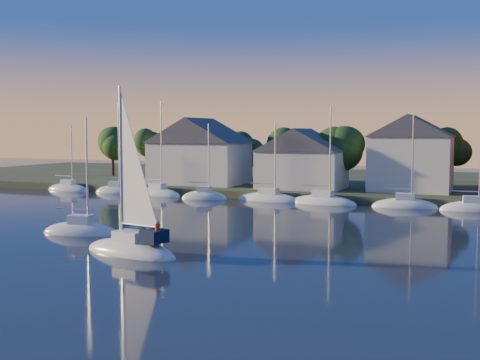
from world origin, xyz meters
The scene contains 10 objects.
ground centered at (0.00, 0.00, 0.00)m, with size 260.00×260.00×0.00m, color black.
shoreline_land centered at (0.00, 75.00, 0.00)m, with size 160.00×50.00×2.00m, color #323A21.
wooden_dock centered at (0.00, 52.00, 0.00)m, with size 120.00×3.00×1.00m, color brown.
clubhouse_west centered at (-22.00, 58.00, 5.93)m, with size 13.65×9.45×9.64m.
clubhouse_centre centered at (-6.00, 57.00, 5.13)m, with size 11.55×8.40×8.08m.
clubhouse_east centered at (8.00, 59.00, 6.00)m, with size 10.50×8.40×9.80m.
tree_line centered at (2.00, 63.00, 7.18)m, with size 93.40×5.40×8.90m.
moored_fleet centered at (-12.00, 49.00, 0.10)m, with size 63.50×2.40×12.05m.
hero_sailboat centered at (-5.42, 14.86, 0.55)m, with size 8.55×4.20×12.97m.
drifting_sailboat_left centered at (-14.01, 20.18, 0.10)m, with size 7.22×3.33×10.98m.
Camera 1 is at (18.14, -20.72, 8.70)m, focal length 45.00 mm.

